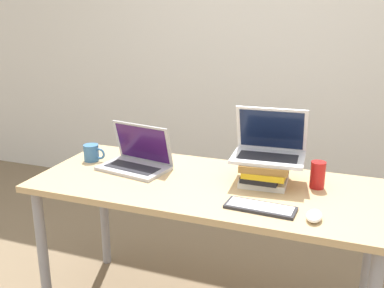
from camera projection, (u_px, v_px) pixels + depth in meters
The scene contains 9 objects.
wall_back at pixel (277, 29), 3.30m from camera, with size 8.00×0.05×2.70m.
desk at pixel (207, 199), 2.09m from camera, with size 1.60×0.68×0.74m.
laptop_left at pixel (137, 160), 2.24m from camera, with size 0.37×0.27×0.22m.
book_stack at pixel (265, 171), 2.04m from camera, with size 0.23×0.25×0.11m.
laptop_on_books at pixel (269, 148), 2.04m from camera, with size 0.34×0.25×0.23m.
wireless_keyboard at pixel (260, 207), 1.80m from camera, with size 0.29×0.12×0.01m.
mouse at pixel (314, 216), 1.70m from camera, with size 0.06×0.10×0.03m.
mug at pixel (92, 153), 2.35m from camera, with size 0.12×0.08×0.09m.
soda_can at pixel (318, 175), 1.99m from camera, with size 0.07×0.07×0.12m.
Camera 1 is at (0.61, -1.48, 1.52)m, focal length 42.00 mm.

